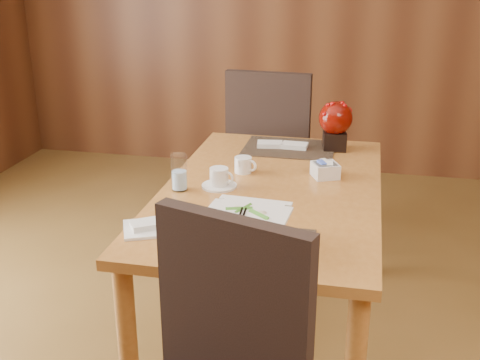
% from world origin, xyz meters
% --- Properties ---
extents(dining_table, '(0.90, 1.50, 0.75)m').
position_xyz_m(dining_table, '(0.00, 0.60, 0.65)').
color(dining_table, '#AB6D2F').
rests_on(dining_table, ground).
extents(placemat_near, '(0.45, 0.33, 0.01)m').
position_xyz_m(placemat_near, '(0.00, 0.05, 0.75)').
color(placemat_near, black).
rests_on(placemat_near, dining_table).
extents(placemat_far, '(0.45, 0.33, 0.01)m').
position_xyz_m(placemat_far, '(0.00, 1.15, 0.75)').
color(placemat_far, black).
rests_on(placemat_far, dining_table).
extents(soup_setting, '(0.32, 0.32, 0.12)m').
position_xyz_m(soup_setting, '(0.00, 0.05, 0.81)').
color(soup_setting, white).
rests_on(soup_setting, dining_table).
extents(coffee_cup, '(0.15, 0.15, 0.08)m').
position_xyz_m(coffee_cup, '(-0.22, 0.56, 0.79)').
color(coffee_cup, white).
rests_on(coffee_cup, dining_table).
extents(water_glass, '(0.08, 0.08, 0.15)m').
position_xyz_m(water_glass, '(-0.37, 0.49, 0.83)').
color(water_glass, white).
rests_on(water_glass, dining_table).
extents(creamer_jug, '(0.13, 0.13, 0.07)m').
position_xyz_m(creamer_jug, '(-0.16, 0.76, 0.79)').
color(creamer_jug, white).
rests_on(creamer_jug, dining_table).
extents(sugar_caddy, '(0.14, 0.14, 0.06)m').
position_xyz_m(sugar_caddy, '(0.21, 0.78, 0.78)').
color(sugar_caddy, white).
rests_on(sugar_caddy, dining_table).
extents(berry_decor, '(0.17, 0.17, 0.25)m').
position_xyz_m(berry_decor, '(0.22, 1.18, 0.89)').
color(berry_decor, black).
rests_on(berry_decor, dining_table).
extents(napkins_far, '(0.26, 0.10, 0.02)m').
position_xyz_m(napkins_far, '(-0.03, 1.15, 0.77)').
color(napkins_far, silver).
rests_on(napkins_far, dining_table).
extents(bread_plate, '(0.21, 0.21, 0.01)m').
position_xyz_m(bread_plate, '(-0.37, 0.10, 0.76)').
color(bread_plate, white).
rests_on(bread_plate, dining_table).
extents(far_chair, '(0.53, 0.53, 1.07)m').
position_xyz_m(far_chair, '(-0.16, 1.61, 0.60)').
color(far_chair, black).
rests_on(far_chair, ground).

